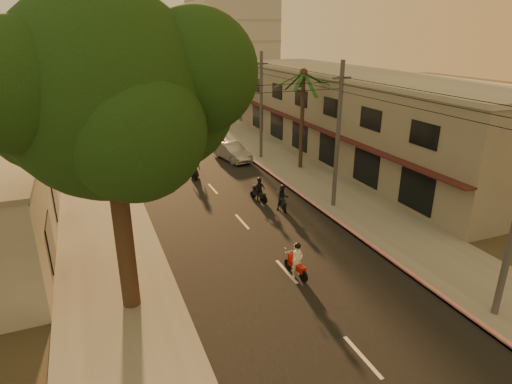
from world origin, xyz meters
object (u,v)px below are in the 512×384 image
at_px(scooter_red, 297,262).
at_px(scooter_mid_b, 259,190).
at_px(palm_tree, 303,78).
at_px(scooter_mid_a, 283,198).
at_px(scooter_far_b, 200,126).
at_px(scooter_far_c, 171,115).
at_px(parked_car, 232,152).
at_px(scooter_far_a, 194,167).
at_px(broadleaf_tree, 118,95).

distance_m(scooter_red, scooter_mid_b, 9.34).
distance_m(palm_tree, scooter_mid_a, 10.87).
xyz_separation_m(scooter_mid_b, scooter_far_b, (1.49, 20.26, 0.15)).
bearing_deg(scooter_far_c, palm_tree, -67.21).
bearing_deg(scooter_mid_b, parked_car, 63.91).
height_order(palm_tree, scooter_far_a, palm_tree).
relative_size(broadleaf_tree, scooter_far_c, 6.50).
distance_m(broadleaf_tree, scooter_red, 10.36).
height_order(scooter_mid_a, scooter_far_b, scooter_far_b).
height_order(scooter_mid_a, scooter_mid_b, scooter_mid_a).
bearing_deg(scooter_far_b, scooter_mid_b, -77.17).
bearing_deg(scooter_far_c, parked_car, -76.86).
relative_size(scooter_far_b, scooter_far_c, 1.05).
relative_size(scooter_red, parked_car, 0.36).
distance_m(scooter_far_a, parked_car, 5.50).
distance_m(scooter_mid_a, scooter_far_a, 8.84).
height_order(palm_tree, scooter_mid_b, palm_tree).
xyz_separation_m(broadleaf_tree, scooter_mid_a, (9.60, 6.62, -7.71)).
bearing_deg(scooter_far_b, broadleaf_tree, -92.63).
bearing_deg(scooter_far_b, scooter_far_a, -89.81).
bearing_deg(scooter_mid_a, scooter_far_b, 100.13).
relative_size(scooter_red, scooter_mid_b, 1.05).
distance_m(scooter_mid_a, scooter_far_b, 22.15).
bearing_deg(scooter_red, scooter_far_c, 78.24).
relative_size(broadleaf_tree, parked_car, 2.55).
bearing_deg(scooter_red, scooter_far_b, 74.56).
relative_size(palm_tree, scooter_red, 4.75).
height_order(scooter_mid_b, scooter_far_b, scooter_far_b).
bearing_deg(scooter_far_c, scooter_far_b, -71.07).
xyz_separation_m(scooter_red, scooter_mid_a, (2.73, 7.25, 0.01)).
xyz_separation_m(scooter_red, scooter_far_b, (3.41, 29.39, 0.14)).
xyz_separation_m(broadleaf_tree, scooter_mid_b, (8.79, 8.50, -7.73)).
bearing_deg(scooter_mid_b, scooter_far_a, 96.57).
bearing_deg(scooter_mid_a, scooter_mid_b, 125.07).
relative_size(scooter_mid_b, scooter_far_b, 0.84).
bearing_deg(palm_tree, broadleaf_tree, -136.52).
bearing_deg(scooter_mid_b, scooter_far_b, 68.33).
bearing_deg(scooter_mid_a, palm_tree, 67.16).
relative_size(scooter_mid_a, scooter_far_a, 0.87).
relative_size(scooter_far_a, scooter_far_c, 1.04).
height_order(scooter_mid_b, parked_car, scooter_mid_b).
distance_m(scooter_red, scooter_mid_a, 7.75).
relative_size(broadleaf_tree, scooter_red, 7.00).
bearing_deg(scooter_red, palm_tree, 53.06).
distance_m(broadleaf_tree, scooter_far_b, 31.47).
height_order(scooter_red, scooter_mid_b, scooter_red).
distance_m(broadleaf_tree, scooter_far_a, 17.62).
xyz_separation_m(scooter_red, parked_car, (3.40, 18.85, -0.00)).
xyz_separation_m(scooter_mid_b, scooter_far_a, (-2.77, 6.20, 0.11)).
xyz_separation_m(scooter_far_b, parked_car, (-0.02, -10.55, -0.15)).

